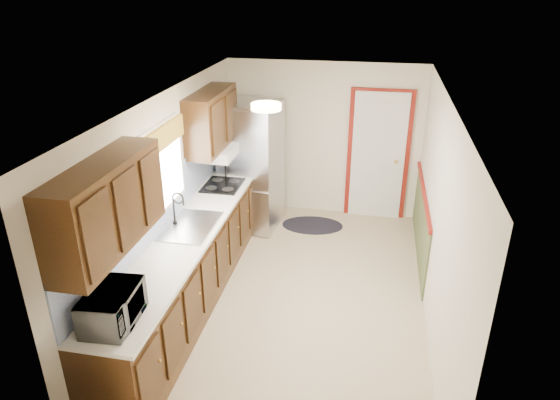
% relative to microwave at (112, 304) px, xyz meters
% --- Properties ---
extents(room_shell, '(3.20, 5.20, 2.52)m').
position_rel_microwave_xyz_m(room_shell, '(1.20, 1.95, 0.07)').
color(room_shell, tan).
rests_on(room_shell, ground).
extents(kitchen_run, '(0.63, 4.00, 2.20)m').
position_rel_microwave_xyz_m(kitchen_run, '(-0.04, 1.66, -0.32)').
color(kitchen_run, '#331C0B').
rests_on(kitchen_run, ground).
extents(back_wall_trim, '(1.12, 2.30, 2.08)m').
position_rel_microwave_xyz_m(back_wall_trim, '(2.19, 4.16, -0.24)').
color(back_wall_trim, maroon).
rests_on(back_wall_trim, ground).
extents(ceiling_fixture, '(0.30, 0.30, 0.06)m').
position_rel_microwave_xyz_m(ceiling_fixture, '(0.90, 1.75, 1.23)').
color(ceiling_fixture, '#FFD88C').
rests_on(ceiling_fixture, room_shell).
extents(microwave, '(0.34, 0.57, 0.37)m').
position_rel_microwave_xyz_m(microwave, '(0.00, 0.00, 0.00)').
color(microwave, white).
rests_on(microwave, kitchen_run).
extents(refrigerator, '(0.88, 0.84, 1.92)m').
position_rel_microwave_xyz_m(refrigerator, '(0.22, 3.73, -0.17)').
color(refrigerator, '#B7B7BC').
rests_on(refrigerator, ground).
extents(rug, '(0.98, 0.68, 0.01)m').
position_rel_microwave_xyz_m(rug, '(1.14, 3.85, -1.12)').
color(rug, black).
rests_on(rug, ground).
extents(cooktop, '(0.49, 0.59, 0.02)m').
position_rel_microwave_xyz_m(cooktop, '(0.01, 2.97, -0.18)').
color(cooktop, black).
rests_on(cooktop, kitchen_run).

